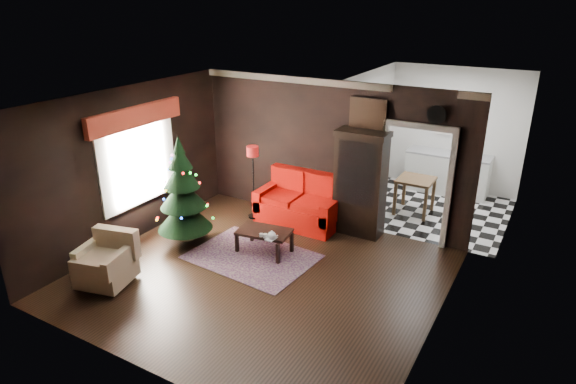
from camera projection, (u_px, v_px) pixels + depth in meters
The scene contains 26 objects.
floor at pixel (260, 276), 7.97m from camera, with size 5.50×5.50×0.00m, color black.
ceiling at pixel (256, 104), 6.93m from camera, with size 5.50×5.50×0.00m, color white.
wall_back at pixel (329, 153), 9.47m from camera, with size 5.50×5.50×0.00m, color black.
wall_front at pixel (135, 270), 5.44m from camera, with size 5.50×5.50×0.00m, color black.
wall_left at pixel (128, 167), 8.72m from camera, with size 5.50×5.50×0.00m, color black.
wall_right at pixel (443, 237), 6.18m from camera, with size 5.50×5.50×0.00m, color black.
doorway at pixel (415, 186), 8.81m from camera, with size 1.10×0.10×2.10m, color silver, non-canonical shape.
left_window at pixel (138, 161), 8.85m from camera, with size 0.05×1.60×1.40m, color white.
valance at pixel (136, 117), 8.51m from camera, with size 0.12×2.10×0.35m, color #A63323.
kitchen_floor at pixel (431, 210), 10.41m from camera, with size 3.00×3.00×0.00m, color white.
kitchen_window at pixel (456, 117), 10.95m from camera, with size 0.70×0.06×0.70m, color white.
rug at pixel (252, 257), 8.55m from camera, with size 2.07×1.50×0.01m, color #352B31.
loveseat at pixel (300, 200), 9.62m from camera, with size 1.70×0.90×1.00m, color maroon, non-canonical shape.
curio_cabinet at pixel (360, 186), 9.10m from camera, with size 0.90×0.45×1.90m, color black, non-canonical shape.
floor_lamp at pixel (253, 183), 9.60m from camera, with size 0.25×0.25×1.47m, color black, non-canonical shape.
christmas_tree at pixel (182, 191), 8.60m from camera, with size 0.97×0.97×1.85m, color black, non-canonical shape.
armchair at pixel (104, 259), 7.57m from camera, with size 0.77×0.77×0.79m, color tan, non-canonical shape.
coffee_table at pixel (264, 241), 8.64m from camera, with size 0.91×0.55×0.41m, color #30210E, non-canonical shape.
teapot at pixel (272, 235), 8.22m from camera, with size 0.16×0.16×0.15m, color white, non-canonical shape.
cup_a at pixel (265, 236), 8.30m from camera, with size 0.08×0.08×0.07m, color white.
cup_b at pixel (261, 235), 8.34m from camera, with size 0.06×0.06×0.05m, color white.
book at pixel (267, 233), 8.26m from camera, with size 0.15×0.02×0.20m, color #7F6951.
wall_clock at pixel (437, 115), 8.16m from camera, with size 0.32×0.32×0.06m, color white.
painting at pixel (368, 114), 8.77m from camera, with size 0.62×0.05×0.52m, color #B38243.
kitchen_counter at pixel (447, 174), 11.21m from camera, with size 1.80×0.60×0.90m, color silver.
kitchen_table at pixel (414, 196), 10.17m from camera, with size 0.70×0.70×0.75m, color brown, non-canonical shape.
Camera 1 is at (3.82, -5.76, 4.22)m, focal length 30.81 mm.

